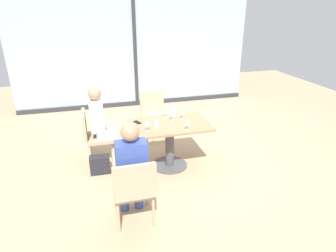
{
  "coord_description": "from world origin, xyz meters",
  "views": [
    {
      "loc": [
        -1.06,
        -3.85,
        2.38
      ],
      "look_at": [
        0.0,
        0.1,
        0.65
      ],
      "focal_mm": 30.55,
      "sensor_mm": 36.0,
      "label": 1
    }
  ],
  "objects_px": {
    "dining_table_main": "(170,136)",
    "wine_glass_5": "(165,110)",
    "wine_glass_1": "(183,111)",
    "cell_phone_on_table": "(137,122)",
    "handbag_0": "(100,165)",
    "person_front_left": "(131,167)",
    "wine_glass_4": "(175,108)",
    "chair_near_window": "(154,113)",
    "wine_glass_2": "(153,110)",
    "chair_front_left": "(134,187)",
    "chair_far_left": "(95,133)",
    "wine_glass_3": "(188,122)",
    "coffee_cup": "(157,124)",
    "person_far_left": "(101,121)",
    "wine_glass_0": "(147,123)",
    "wine_glass_6": "(172,112)"
  },
  "relations": [
    {
      "from": "wine_glass_2",
      "to": "wine_glass_4",
      "type": "xyz_separation_m",
      "value": [
        0.36,
        -0.0,
        0.0
      ]
    },
    {
      "from": "chair_front_left",
      "to": "wine_glass_2",
      "type": "bearing_deg",
      "value": 69.58
    },
    {
      "from": "chair_near_window",
      "to": "handbag_0",
      "type": "relative_size",
      "value": 2.9
    },
    {
      "from": "wine_glass_0",
      "to": "cell_phone_on_table",
      "type": "height_order",
      "value": "wine_glass_0"
    },
    {
      "from": "chair_front_left",
      "to": "wine_glass_4",
      "type": "relative_size",
      "value": 4.7
    },
    {
      "from": "wine_glass_0",
      "to": "wine_glass_5",
      "type": "relative_size",
      "value": 1.0
    },
    {
      "from": "chair_near_window",
      "to": "wine_glass_0",
      "type": "distance_m",
      "value": 1.45
    },
    {
      "from": "chair_far_left",
      "to": "handbag_0",
      "type": "xyz_separation_m",
      "value": [
        0.02,
        -0.38,
        -0.36
      ]
    },
    {
      "from": "person_front_left",
      "to": "wine_glass_4",
      "type": "height_order",
      "value": "person_front_left"
    },
    {
      "from": "coffee_cup",
      "to": "wine_glass_3",
      "type": "bearing_deg",
      "value": -32.17
    },
    {
      "from": "dining_table_main",
      "to": "chair_front_left",
      "type": "height_order",
      "value": "chair_front_left"
    },
    {
      "from": "wine_glass_3",
      "to": "wine_glass_4",
      "type": "distance_m",
      "value": 0.6
    },
    {
      "from": "chair_near_window",
      "to": "person_front_left",
      "type": "distance_m",
      "value": 2.34
    },
    {
      "from": "person_front_left",
      "to": "wine_glass_1",
      "type": "bearing_deg",
      "value": 50.29
    },
    {
      "from": "wine_glass_6",
      "to": "cell_phone_on_table",
      "type": "height_order",
      "value": "wine_glass_6"
    },
    {
      "from": "cell_phone_on_table",
      "to": "handbag_0",
      "type": "bearing_deg",
      "value": 164.05
    },
    {
      "from": "chair_front_left",
      "to": "coffee_cup",
      "type": "distance_m",
      "value": 1.26
    },
    {
      "from": "dining_table_main",
      "to": "coffee_cup",
      "type": "relative_size",
      "value": 13.23
    },
    {
      "from": "wine_glass_6",
      "to": "coffee_cup",
      "type": "relative_size",
      "value": 2.06
    },
    {
      "from": "chair_front_left",
      "to": "wine_glass_4",
      "type": "xyz_separation_m",
      "value": [
        0.91,
        1.46,
        0.37
      ]
    },
    {
      "from": "chair_front_left",
      "to": "coffee_cup",
      "type": "xyz_separation_m",
      "value": [
        0.52,
        1.11,
        0.28
      ]
    },
    {
      "from": "wine_glass_2",
      "to": "wine_glass_3",
      "type": "xyz_separation_m",
      "value": [
        0.38,
        -0.6,
        0.0
      ]
    },
    {
      "from": "wine_glass_1",
      "to": "cell_phone_on_table",
      "type": "distance_m",
      "value": 0.72
    },
    {
      "from": "coffee_cup",
      "to": "wine_glass_1",
      "type": "bearing_deg",
      "value": 21.66
    },
    {
      "from": "wine_glass_0",
      "to": "wine_glass_6",
      "type": "height_order",
      "value": "same"
    },
    {
      "from": "handbag_0",
      "to": "wine_glass_4",
      "type": "bearing_deg",
      "value": 12.01
    },
    {
      "from": "person_front_left",
      "to": "wine_glass_4",
      "type": "relative_size",
      "value": 6.81
    },
    {
      "from": "wine_glass_4",
      "to": "dining_table_main",
      "type": "bearing_deg",
      "value": -119.13
    },
    {
      "from": "chair_near_window",
      "to": "handbag_0",
      "type": "height_order",
      "value": "chair_near_window"
    },
    {
      "from": "handbag_0",
      "to": "wine_glass_2",
      "type": "bearing_deg",
      "value": 16.15
    },
    {
      "from": "wine_glass_5",
      "to": "handbag_0",
      "type": "xyz_separation_m",
      "value": [
        -1.08,
        -0.2,
        -0.72
      ]
    },
    {
      "from": "person_far_left",
      "to": "wine_glass_0",
      "type": "xyz_separation_m",
      "value": [
        0.61,
        -0.65,
        0.16
      ]
    },
    {
      "from": "chair_front_left",
      "to": "wine_glass_0",
      "type": "relative_size",
      "value": 4.7
    },
    {
      "from": "chair_far_left",
      "to": "person_far_left",
      "type": "height_order",
      "value": "person_far_left"
    },
    {
      "from": "wine_glass_3",
      "to": "handbag_0",
      "type": "height_order",
      "value": "wine_glass_3"
    },
    {
      "from": "dining_table_main",
      "to": "wine_glass_5",
      "type": "relative_size",
      "value": 6.44
    },
    {
      "from": "chair_far_left",
      "to": "coffee_cup",
      "type": "bearing_deg",
      "value": -29.57
    },
    {
      "from": "wine_glass_1",
      "to": "wine_glass_3",
      "type": "xyz_separation_m",
      "value": [
        -0.06,
        -0.43,
        0.0
      ]
    },
    {
      "from": "chair_near_window",
      "to": "wine_glass_2",
      "type": "bearing_deg",
      "value": -102.71
    },
    {
      "from": "chair_front_left",
      "to": "cell_phone_on_table",
      "type": "relative_size",
      "value": 6.04
    },
    {
      "from": "wine_glass_2",
      "to": "coffee_cup",
      "type": "xyz_separation_m",
      "value": [
        -0.02,
        -0.35,
        -0.09
      ]
    },
    {
      "from": "wine_glass_2",
      "to": "handbag_0",
      "type": "xyz_separation_m",
      "value": [
        -0.89,
        -0.23,
        -0.72
      ]
    },
    {
      "from": "wine_glass_5",
      "to": "cell_phone_on_table",
      "type": "bearing_deg",
      "value": -167.88
    },
    {
      "from": "dining_table_main",
      "to": "wine_glass_0",
      "type": "bearing_deg",
      "value": -153.53
    },
    {
      "from": "wine_glass_6",
      "to": "handbag_0",
      "type": "distance_m",
      "value": 1.36
    },
    {
      "from": "wine_glass_2",
      "to": "wine_glass_4",
      "type": "bearing_deg",
      "value": -0.06
    },
    {
      "from": "chair_far_left",
      "to": "chair_front_left",
      "type": "xyz_separation_m",
      "value": [
        0.37,
        -1.62,
        0.0
      ]
    },
    {
      "from": "wine_glass_4",
      "to": "wine_glass_5",
      "type": "height_order",
      "value": "same"
    },
    {
      "from": "person_far_left",
      "to": "coffee_cup",
      "type": "distance_m",
      "value": 0.93
    },
    {
      "from": "wine_glass_5",
      "to": "coffee_cup",
      "type": "relative_size",
      "value": 2.06
    }
  ]
}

